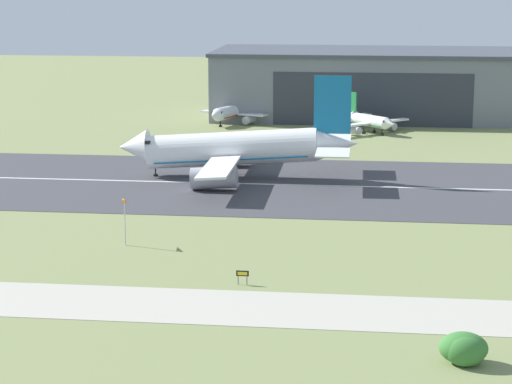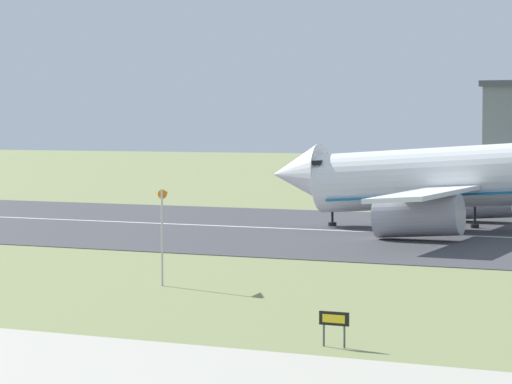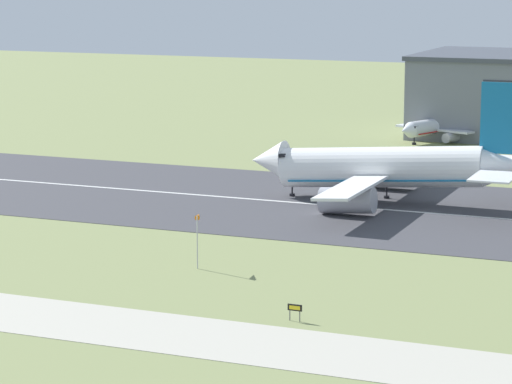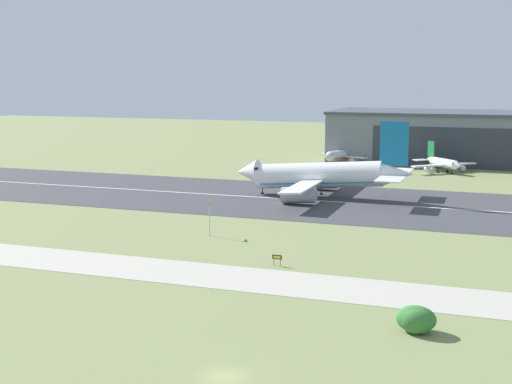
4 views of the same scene
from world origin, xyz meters
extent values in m
cylinder|color=white|center=(-17.71, 101.32, 5.33)|extent=(30.43, 6.24, 7.86)
cone|color=white|center=(-35.38, 101.11, 5.33)|extent=(5.74, 5.95, 6.22)
cube|color=black|center=(-32.46, 101.15, 6.51)|extent=(1.19, 5.02, 0.51)
cube|color=#146B9E|center=(-17.71, 101.32, 3.71)|extent=(27.05, 5.91, 1.99)
cube|color=white|center=(-18.46, 113.81, 4.30)|extent=(5.33, 19.16, 0.74)
cylinder|color=#A8A8B2|center=(-19.46, 112.27, 2.23)|extent=(7.92, 3.74, 4.15)
cube|color=white|center=(-18.16, 88.82, 4.30)|extent=(5.33, 19.16, 0.74)
cylinder|color=#A8A8B2|center=(-19.20, 90.34, 2.23)|extent=(7.92, 3.74, 4.15)
cylinder|color=black|center=(-31.53, 101.16, 1.19)|extent=(0.24, 0.24, 2.39)
cylinder|color=black|center=(-31.53, 101.16, 0.22)|extent=(0.84, 0.84, 0.44)
cylinder|color=black|center=(-17.85, 104.85, 1.19)|extent=(0.24, 0.24, 2.39)
cylinder|color=black|center=(-17.85, 104.85, 0.22)|extent=(0.84, 0.84, 0.44)
cylinder|color=black|center=(-17.77, 97.79, 1.19)|extent=(0.24, 0.24, 2.39)
cylinder|color=black|center=(-17.77, 97.79, 0.22)|extent=(0.84, 0.84, 0.44)
cone|color=silver|center=(-30.03, 158.85, 3.03)|extent=(3.90, 3.72, 3.10)
cube|color=black|center=(-29.47, 160.28, 3.65)|extent=(2.85, 1.98, 0.44)
cube|color=silver|center=(-31.44, 169.29, 2.49)|extent=(7.62, 5.13, 0.40)
cylinder|color=#A8A8B2|center=(-31.11, 168.57, 1.28)|extent=(3.25, 4.45, 1.92)
cylinder|color=black|center=(-29.09, 161.26, 0.74)|extent=(0.24, 0.24, 1.48)
cylinder|color=black|center=(-29.09, 161.26, 0.22)|extent=(0.84, 0.84, 0.44)
cylinder|color=#B7B7BC|center=(-25.50, 55.16, 3.08)|extent=(0.14, 0.14, 6.16)
cone|color=orange|center=(-25.91, 56.31, 5.91)|extent=(1.28, 2.22, 0.60)
cylinder|color=#4C4C51|center=(-8.30, 39.90, 0.51)|extent=(0.10, 0.10, 1.03)
cylinder|color=#4C4C51|center=(-7.27, 39.90, 0.51)|extent=(0.10, 0.10, 1.03)
cube|color=black|center=(-7.78, 39.90, 1.35)|extent=(1.47, 0.12, 0.65)
cube|color=yellow|center=(-7.78, 39.84, 1.35)|extent=(1.12, 0.02, 0.39)
camera|label=1|loc=(6.81, -69.92, 35.13)|focal=70.00mm
camera|label=2|loc=(12.42, -12.73, 10.55)|focal=85.00mm
camera|label=3|loc=(32.49, -66.41, 33.74)|focal=85.00mm
camera|label=4|loc=(24.59, -59.52, 28.48)|focal=50.00mm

